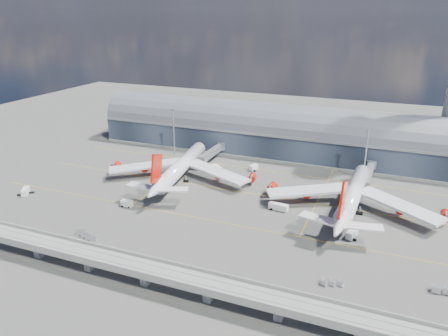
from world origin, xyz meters
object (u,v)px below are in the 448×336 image
at_px(airliner_left, 180,167).
at_px(service_truck_0, 26,191).
at_px(service_truck_3, 352,234).
at_px(service_truck_5, 217,169).
at_px(airliner_right, 352,196).
at_px(service_truck_2, 278,207).
at_px(floodlight_mast_left, 174,131).
at_px(service_truck_1, 127,204).
at_px(floodlight_mast_right, 366,152).
at_px(cargo_train_1, 332,283).
at_px(service_truck_4, 254,168).
at_px(cargo_train_0, 87,236).
at_px(cargo_train_2, 447,291).

distance_m(airliner_left, service_truck_0, 67.65).
relative_size(service_truck_3, service_truck_5, 0.96).
bearing_deg(service_truck_5, service_truck_0, 172.87).
distance_m(airliner_right, service_truck_3, 23.30).
height_order(service_truck_0, service_truck_2, service_truck_0).
xyz_separation_m(floodlight_mast_left, airliner_right, (99.05, -35.82, -7.53)).
bearing_deg(service_truck_1, service_truck_3, -83.43).
relative_size(floodlight_mast_right, airliner_left, 0.34).
height_order(service_truck_5, cargo_train_1, service_truck_5).
bearing_deg(service_truck_4, airliner_right, -9.54).
height_order(airliner_left, service_truck_5, airliner_left).
bearing_deg(cargo_train_0, service_truck_2, -67.37).
distance_m(airliner_left, service_truck_3, 85.29).
xyz_separation_m(service_truck_3, cargo_train_1, (-1.71, -31.22, -0.69)).
relative_size(service_truck_4, cargo_train_1, 0.78).
bearing_deg(cargo_train_1, airliner_left, 73.47).
xyz_separation_m(floodlight_mast_right, service_truck_2, (-27.83, -46.77, -12.15)).
bearing_deg(service_truck_2, floodlight_mast_right, -23.95).
distance_m(service_truck_1, cargo_train_2, 117.43).
xyz_separation_m(service_truck_2, cargo_train_2, (58.86, -34.76, -0.49)).
relative_size(service_truck_0, cargo_train_0, 0.66).
relative_size(airliner_left, service_truck_4, 13.79).
bearing_deg(service_truck_3, service_truck_2, 175.54).
distance_m(floodlight_mast_left, service_truck_0, 81.33).
relative_size(airliner_left, cargo_train_0, 7.02).
bearing_deg(airliner_left, cargo_train_0, -102.72).
bearing_deg(airliner_right, service_truck_0, -162.63).
bearing_deg(airliner_right, cargo_train_1, -87.02).
bearing_deg(service_truck_0, service_truck_4, 4.43).
height_order(service_truck_0, cargo_train_1, service_truck_0).
height_order(floodlight_mast_left, service_truck_1, floodlight_mast_left).
xyz_separation_m(airliner_right, service_truck_1, (-84.55, -31.24, -4.73)).
bearing_deg(service_truck_5, service_truck_1, -157.59).
relative_size(floodlight_mast_right, airliner_right, 0.35).
bearing_deg(service_truck_5, airliner_right, -64.43).
height_order(service_truck_1, service_truck_2, service_truck_2).
relative_size(service_truck_2, service_truck_4, 1.50).
bearing_deg(cargo_train_2, service_truck_4, 54.76).
distance_m(floodlight_mast_right, airliner_left, 85.92).
bearing_deg(cargo_train_1, service_truck_2, 52.40).
bearing_deg(floodlight_mast_left, service_truck_3, -29.78).
relative_size(service_truck_4, cargo_train_0, 0.51).
height_order(floodlight_mast_left, service_truck_3, floodlight_mast_left).
height_order(floodlight_mast_right, service_truck_3, floodlight_mast_right).
bearing_deg(floodlight_mast_right, service_truck_4, -172.20).
xyz_separation_m(service_truck_4, cargo_train_2, (82.77, -74.44, -0.44)).
bearing_deg(cargo_train_1, cargo_train_2, -56.07).
relative_size(service_truck_5, cargo_train_0, 0.63).
bearing_deg(airliner_right, floodlight_mast_left, 161.64).
xyz_separation_m(service_truck_1, service_truck_4, (33.76, 59.96, 0.07)).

